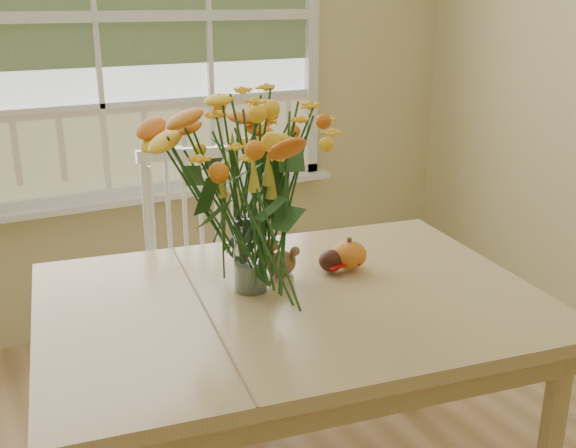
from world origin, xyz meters
TOP-DOWN VIEW (x-y plane):
  - wall_back at (0.00, 2.25)m, footprint 4.00×0.02m
  - window at (0.00, 2.21)m, footprint 2.42×0.12m
  - dining_table at (0.15, 0.63)m, footprint 1.61×1.26m
  - windsor_chair at (0.17, 1.40)m, footprint 0.61×0.60m
  - flower_vase at (0.06, 0.73)m, footprint 0.47×0.47m
  - pumpkin at (0.42, 0.72)m, footprint 0.12×0.12m
  - turkey_figurine at (0.18, 0.76)m, footprint 0.10×0.08m
  - dark_gourd at (0.35, 0.73)m, footprint 0.13×0.10m

SIDE VIEW (x-z plane):
  - windsor_chair at x=0.17m, z-range 0.06..1.10m
  - dining_table at x=0.15m, z-range 0.30..1.09m
  - dark_gourd at x=0.35m, z-range 0.78..0.86m
  - pumpkin at x=0.42m, z-range 0.78..0.88m
  - turkey_figurine at x=0.18m, z-range 0.77..0.90m
  - flower_vase at x=0.06m, z-range 0.84..1.40m
  - wall_back at x=0.00m, z-range 0.00..2.70m
  - window at x=0.00m, z-range 0.66..2.40m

